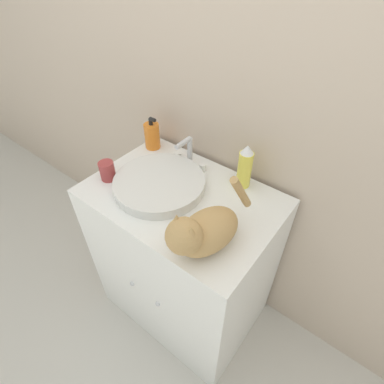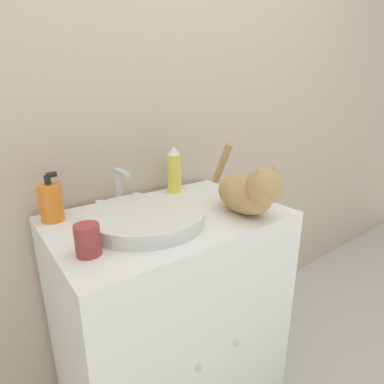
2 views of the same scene
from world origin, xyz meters
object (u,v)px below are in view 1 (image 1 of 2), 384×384
at_px(cup, 107,171).
at_px(spray_bottle, 245,167).
at_px(soap_bottle, 152,136).
at_px(cat, 203,231).

bearing_deg(cup, spray_bottle, 33.54).
distance_m(soap_bottle, cup, 0.30).
relative_size(cat, cup, 4.50).
bearing_deg(cat, cup, -84.21).
height_order(cat, cup, cat).
relative_size(spray_bottle, cup, 2.35).
xyz_separation_m(cat, cup, (-0.54, 0.05, -0.04)).
bearing_deg(cup, cat, -5.19).
height_order(soap_bottle, cup, soap_bottle).
xyz_separation_m(cat, soap_bottle, (-0.56, 0.35, -0.02)).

